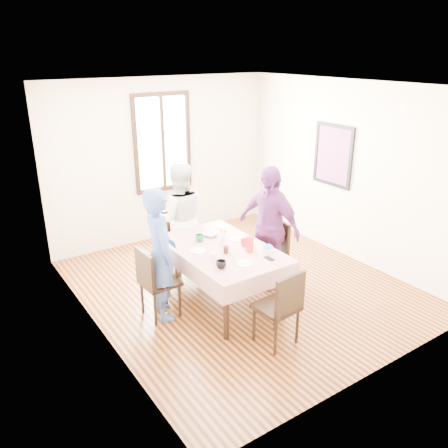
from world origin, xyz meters
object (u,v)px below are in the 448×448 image
(person_left, at_px, (160,254))
(chair_right, at_px, (268,254))
(dining_table, at_px, (222,275))
(chair_near, at_px, (276,307))
(chair_far, at_px, (181,242))
(chair_left, at_px, (160,282))
(person_far, at_px, (181,219))
(person_right, at_px, (268,227))

(person_left, bearing_deg, chair_right, -83.86)
(dining_table, xyz_separation_m, chair_near, (0.00, -1.08, 0.08))
(dining_table, bearing_deg, chair_far, 90.00)
(chair_left, xyz_separation_m, chair_right, (1.61, -0.10, 0.00))
(chair_near, xyz_separation_m, person_far, (0.00, 2.14, 0.37))
(dining_table, xyz_separation_m, person_right, (0.79, 0.05, 0.48))
(chair_left, relative_size, chair_far, 1.00)
(dining_table, bearing_deg, chair_right, 3.48)
(chair_near, relative_size, person_left, 0.56)
(chair_right, bearing_deg, person_far, 46.88)
(chair_right, bearing_deg, chair_left, 94.82)
(person_far, distance_m, person_right, 1.28)
(chair_left, distance_m, person_far, 1.27)
(dining_table, height_order, chair_left, chair_left)
(dining_table, relative_size, chair_near, 1.73)
(chair_near, relative_size, person_far, 0.55)
(chair_far, bearing_deg, dining_table, 93.61)
(chair_left, bearing_deg, person_left, 87.98)
(chair_right, relative_size, chair_near, 1.00)
(chair_far, bearing_deg, chair_left, 52.75)
(person_right, bearing_deg, person_left, -105.22)
(dining_table, bearing_deg, chair_left, 169.65)
(dining_table, xyz_separation_m, chair_right, (0.81, 0.05, 0.08))
(chair_right, relative_size, person_left, 0.56)
(person_far, bearing_deg, chair_right, 148.34)
(chair_far, height_order, person_far, person_far)
(chair_near, height_order, person_right, person_right)
(chair_right, distance_m, chair_near, 1.39)
(chair_far, distance_m, chair_near, 2.16)
(person_far, bearing_deg, chair_near, 109.76)
(person_left, distance_m, person_right, 1.58)
(dining_table, xyz_separation_m, chair_left, (-0.81, 0.15, 0.08))
(dining_table, height_order, person_far, person_far)
(person_far, relative_size, person_right, 0.96)
(chair_near, bearing_deg, chair_right, 49.47)
(dining_table, relative_size, person_right, 0.92)
(chair_right, distance_m, person_left, 1.64)
(chair_near, height_order, person_left, person_left)
(dining_table, distance_m, chair_far, 1.08)
(dining_table, relative_size, chair_far, 1.73)
(chair_far, height_order, chair_near, same)
(dining_table, relative_size, chair_left, 1.73)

